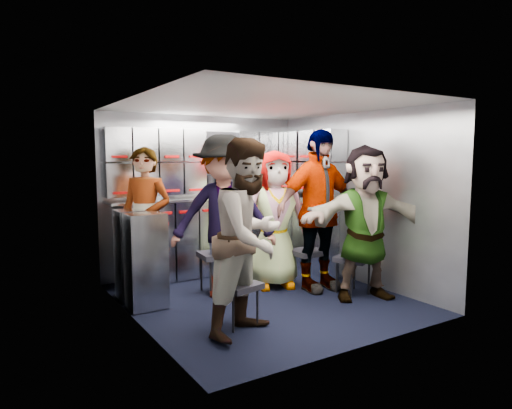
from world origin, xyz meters
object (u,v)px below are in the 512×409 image
jump_seat_mid_right (307,254)px  attendant_arc_e (366,222)px  attendant_arc_a (249,237)px  attendant_standing (145,222)px  attendant_arc_b (224,216)px  jump_seat_near_right (353,260)px  jump_seat_mid_left (217,257)px  jump_seat_near_left (239,288)px  attendant_arc_d (317,210)px  jump_seat_center (266,253)px  attendant_arc_c (275,219)px

jump_seat_mid_right → attendant_arc_e: 0.88m
attendant_arc_a → attendant_arc_e: attendant_arc_a is taller
jump_seat_mid_right → attendant_standing: (-1.78, 0.63, 0.45)m
jump_seat_mid_right → attendant_arc_b: attendant_arc_b is taller
jump_seat_mid_right → jump_seat_near_right: (0.23, -0.54, -0.00)m
jump_seat_mid_left → attendant_arc_e: 1.73m
jump_seat_mid_left → jump_seat_near_left: bearing=-106.5°
attendant_arc_a → attendant_arc_d: size_ratio=0.92×
jump_seat_mid_left → attendant_arc_b: (0.00, -0.18, 0.50)m
jump_seat_center → attendant_standing: 1.53m
attendant_arc_c → jump_seat_near_right: bearing=-31.0°
jump_seat_near_right → attendant_arc_d: (-0.23, 0.36, 0.55)m
attendant_standing → attendant_arc_b: attendant_arc_b is taller
attendant_arc_c → attendant_standing: bearing=-177.4°
attendant_arc_b → attendant_arc_c: bearing=26.1°
jump_seat_mid_right → attendant_arc_a: (-1.36, -0.90, 0.48)m
attendant_standing → attendant_arc_a: 1.59m
jump_seat_near_left → attendant_arc_a: bearing=-90.0°
jump_seat_near_left → attendant_arc_b: 1.11m
jump_seat_mid_left → jump_seat_mid_right: jump_seat_mid_left is taller
attendant_standing → jump_seat_center: bearing=37.1°
jump_seat_near_right → jump_seat_center: bearing=123.1°
jump_seat_near_left → jump_seat_center: (1.00, 1.08, 0.02)m
jump_seat_mid_right → attendant_arc_d: attendant_arc_d is taller
jump_seat_center → jump_seat_near_right: bearing=-56.9°
jump_seat_center → attendant_arc_d: bearing=-57.0°
jump_seat_near_left → attendant_standing: (-0.43, 1.35, 0.47)m
jump_seat_mid_right → attendant_arc_e: bearing=-71.9°
attendant_arc_d → attendant_arc_e: bearing=-64.9°
attendant_arc_e → jump_seat_center: bearing=138.9°
jump_seat_center → attendant_standing: size_ratio=0.26×
attendant_standing → attendant_arc_a: attendant_arc_a is taller
jump_seat_near_left → jump_seat_mid_left: bearing=73.5°
jump_seat_near_left → attendant_arc_a: size_ratio=0.24×
jump_seat_near_left → attendant_arc_d: attendant_arc_d is taller
jump_seat_mid_right → attendant_arc_e: (0.23, -0.72, 0.46)m
jump_seat_near_left → attendant_arc_e: attendant_arc_e is taller
attendant_standing → attendant_arc_e: bearing=13.9°
jump_seat_center → attendant_arc_a: 1.69m
jump_seat_mid_right → attendant_standing: size_ratio=0.26×
attendant_arc_c → attendant_arc_e: bearing=-37.1°
attendant_standing → attendant_arc_a: size_ratio=0.97×
jump_seat_mid_left → attendant_arc_c: 0.82m
jump_seat_near_left → jump_seat_mid_right: size_ratio=0.93×
jump_seat_center → attendant_arc_a: bearing=-128.5°
jump_seat_center → jump_seat_near_left: bearing=-132.8°
jump_seat_near_right → attendant_standing: size_ratio=0.29×
jump_seat_near_left → attendant_arc_c: 1.43m
jump_seat_mid_left → jump_seat_mid_right: size_ratio=1.04×
jump_seat_mid_left → attendant_arc_c: bearing=-15.4°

